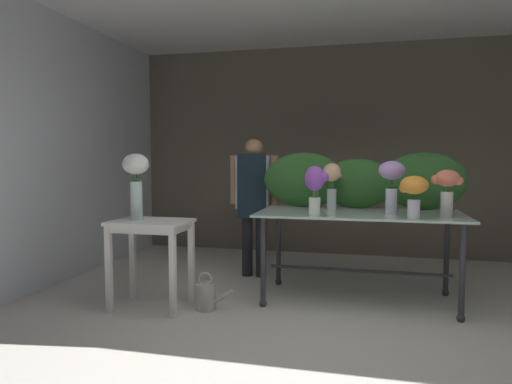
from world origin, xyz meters
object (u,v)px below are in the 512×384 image
display_table_glass (359,226)px  vase_coral_carnations (447,188)px  vase_lilac_roses (392,179)px  vase_sunset_lilies (414,191)px  vase_peach_dahlias (332,181)px  florist (254,192)px  watering_can (206,296)px  vase_white_roses_tall (136,178)px  vase_violet_stock (315,185)px  side_table_white (151,234)px

display_table_glass → vase_coral_carnations: 0.85m
vase_lilac_roses → vase_coral_carnations: 0.46m
vase_sunset_lilies → vase_peach_dahlias: size_ratio=0.78×
vase_peach_dahlias → vase_lilac_roses: (0.54, -0.24, 0.04)m
florist → vase_coral_carnations: 2.09m
watering_can → vase_white_roses_tall: bearing=-176.1°
florist → watering_can: bearing=-96.5°
vase_coral_carnations → vase_white_roses_tall: size_ratio=0.68×
vase_lilac_roses → vase_violet_stock: (-0.65, -0.27, -0.05)m
vase_violet_stock → vase_peach_dahlias: bearing=78.1°
vase_sunset_lilies → vase_violet_stock: vase_violet_stock is taller
side_table_white → watering_can: size_ratio=2.25×
vase_white_roses_tall → display_table_glass: bearing=17.8°
side_table_white → vase_lilac_roses: (2.10, 0.52, 0.49)m
vase_peach_dahlias → vase_white_roses_tall: bearing=-156.0°
florist → watering_can: size_ratio=4.49×
vase_coral_carnations → vase_white_roses_tall: vase_white_roses_tall is taller
florist → watering_can: (-0.14, -1.23, -0.84)m
vase_peach_dahlias → vase_coral_carnations: vase_peach_dahlias is taller
vase_violet_stock → vase_white_roses_tall: (-1.58, -0.25, 0.06)m
vase_violet_stock → vase_coral_carnations: bearing=8.1°
side_table_white → vase_lilac_roses: bearing=13.8°
side_table_white → vase_coral_carnations: (2.54, 0.40, 0.43)m
side_table_white → florist: (0.64, 1.27, 0.30)m
side_table_white → vase_sunset_lilies: bearing=6.5°
vase_lilac_roses → watering_can: vase_lilac_roses is taller
vase_lilac_roses → display_table_glass: bearing=158.2°
florist → vase_white_roses_tall: size_ratio=2.65×
vase_violet_stock → vase_coral_carnations: vase_violet_stock is taller
vase_lilac_roses → vase_white_roses_tall: (-2.24, -0.51, 0.01)m
side_table_white → vase_violet_stock: size_ratio=1.81×
vase_lilac_roses → watering_can: size_ratio=1.36×
display_table_glass → vase_coral_carnations: size_ratio=4.59×
florist → vase_violet_stock: 1.31m
florist → side_table_white: bearing=-116.7°
florist → vase_peach_dahlias: size_ratio=3.45×
vase_violet_stock → vase_lilac_roses: bearing=22.4°
vase_violet_stock → watering_can: vase_violet_stock is taller
display_table_glass → side_table_white: bearing=-161.0°
watering_can → vase_peach_dahlias: bearing=34.0°
vase_sunset_lilies → florist: bearing=147.9°
vase_white_roses_tall → vase_coral_carnations: bearing=8.5°
vase_coral_carnations → vase_white_roses_tall: (-2.68, -0.40, 0.07)m
vase_lilac_roses → watering_can: bearing=-163.6°
vase_peach_dahlias → vase_lilac_roses: vase_lilac_roses is taller
vase_sunset_lilies → watering_can: size_ratio=1.02×
display_table_glass → watering_can: display_table_glass is taller
watering_can → florist: bearing=83.5°
florist → vase_coral_carnations: (1.90, -0.87, 0.14)m
side_table_white → watering_can: side_table_white is taller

